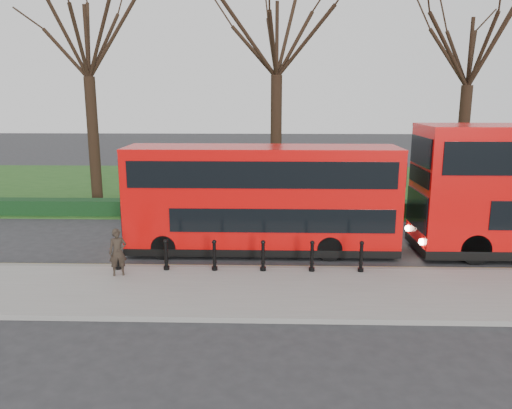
{
  "coord_description": "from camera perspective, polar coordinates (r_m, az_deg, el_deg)",
  "views": [
    {
      "loc": [
        1.69,
        -17.14,
        5.91
      ],
      "look_at": [
        1.19,
        0.5,
        2.0
      ],
      "focal_mm": 35.0,
      "sensor_mm": 36.0,
      "label": 1
    }
  ],
  "objects": [
    {
      "name": "pavement",
      "position": [
        15.39,
        -4.86,
        -9.83
      ],
      "size": [
        60.0,
        4.0,
        0.15
      ],
      "primitive_type": "cube",
      "color": "gray",
      "rests_on": "ground"
    },
    {
      "name": "grass_verge",
      "position": [
        32.72,
        -1.35,
        2.13
      ],
      "size": [
        60.0,
        18.0,
        0.06
      ],
      "primitive_type": "cube",
      "color": "#204A18",
      "rests_on": "ground"
    },
    {
      "name": "yellow_line_inner",
      "position": [
        17.74,
        -3.95,
        -6.98
      ],
      "size": [
        60.0,
        0.1,
        0.01
      ],
      "primitive_type": "cube",
      "color": "yellow",
      "rests_on": "ground"
    },
    {
      "name": "ground",
      "position": [
        18.21,
        -3.8,
        -6.47
      ],
      "size": [
        120.0,
        120.0,
        0.0
      ],
      "primitive_type": "plane",
      "color": "#28282B",
      "rests_on": "ground"
    },
    {
      "name": "tree_left",
      "position": [
        28.99,
        -18.85,
        18.06
      ],
      "size": [
        7.96,
        7.96,
        12.43
      ],
      "color": "black",
      "rests_on": "ground"
    },
    {
      "name": "tree_mid",
      "position": [
        27.34,
        2.41,
        19.25
      ],
      "size": [
        8.04,
        8.04,
        12.56
      ],
      "color": "black",
      "rests_on": "ground"
    },
    {
      "name": "bus_lead",
      "position": [
        18.75,
        0.66,
        0.53
      ],
      "size": [
        10.11,
        2.33,
        4.02
      ],
      "color": "red",
      "rests_on": "ground"
    },
    {
      "name": "bollard_row",
      "position": [
        16.68,
        -1.99,
        -5.9
      ],
      "size": [
        8.26,
        0.15,
        1.0
      ],
      "color": "black",
      "rests_on": "pavement"
    },
    {
      "name": "pedestrian",
      "position": [
        16.77,
        -15.52,
        -5.27
      ],
      "size": [
        0.65,
        0.53,
        1.55
      ],
      "primitive_type": "imported",
      "rotation": [
        0.0,
        0.0,
        0.31
      ],
      "color": "#2D241C",
      "rests_on": "pavement"
    },
    {
      "name": "yellow_line_outer",
      "position": [
        17.55,
        -4.02,
        -7.2
      ],
      "size": [
        60.0,
        0.1,
        0.01
      ],
      "primitive_type": "cube",
      "color": "yellow",
      "rests_on": "ground"
    },
    {
      "name": "hedge",
      "position": [
        24.63,
        -2.34,
        -0.45
      ],
      "size": [
        60.0,
        0.9,
        0.8
      ],
      "primitive_type": "cube",
      "color": "black",
      "rests_on": "ground"
    },
    {
      "name": "tree_right",
      "position": [
        29.15,
        23.36,
        16.47
      ],
      "size": [
        7.42,
        7.42,
        11.6
      ],
      "color": "black",
      "rests_on": "ground"
    },
    {
      "name": "kerb",
      "position": [
        17.25,
        -4.12,
        -7.31
      ],
      "size": [
        60.0,
        0.25,
        0.16
      ],
      "primitive_type": "cube",
      "color": "slate",
      "rests_on": "ground"
    }
  ]
}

